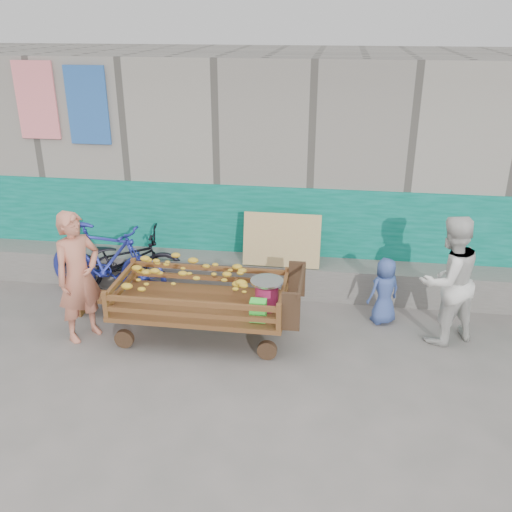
# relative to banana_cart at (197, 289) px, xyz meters

# --- Properties ---
(ground) EXTENTS (80.00, 80.00, 0.00)m
(ground) POSITION_rel_banana_cart_xyz_m (0.54, -1.04, -0.62)
(ground) COLOR #5E5B56
(ground) RESTS_ON ground
(building_wall) EXTENTS (12.00, 3.50, 3.00)m
(building_wall) POSITION_rel_banana_cart_xyz_m (0.54, 3.01, 0.85)
(building_wall) COLOR gray
(building_wall) RESTS_ON ground
(banana_cart) EXTENTS (2.15, 0.98, 0.92)m
(banana_cart) POSITION_rel_banana_cart_xyz_m (0.00, 0.00, 0.00)
(banana_cart) COLOR brown
(banana_cart) RESTS_ON ground
(bench) EXTENTS (1.02, 0.31, 0.25)m
(bench) POSITION_rel_banana_cart_xyz_m (-1.19, 0.36, -0.43)
(bench) COLOR brown
(bench) RESTS_ON ground
(vendor_man) EXTENTS (0.62, 0.67, 1.54)m
(vendor_man) POSITION_rel_banana_cart_xyz_m (-1.32, -0.19, 0.15)
(vendor_man) COLOR #C67359
(vendor_man) RESTS_ON ground
(woman) EXTENTS (0.93, 0.87, 1.52)m
(woman) POSITION_rel_banana_cart_xyz_m (2.80, 0.35, 0.14)
(woman) COLOR silver
(woman) RESTS_ON ground
(child) EXTENTS (0.49, 0.44, 0.84)m
(child) POSITION_rel_banana_cart_xyz_m (2.15, 0.66, -0.20)
(child) COLOR #3A5095
(child) RESTS_ON ground
(bicycle_dark) EXTENTS (1.76, 0.86, 0.88)m
(bicycle_dark) POSITION_rel_banana_cart_xyz_m (-1.29, 1.01, -0.18)
(bicycle_dark) COLOR black
(bicycle_dark) RESTS_ON ground
(bicycle_blue) EXTENTS (1.76, 0.75, 1.02)m
(bicycle_blue) POSITION_rel_banana_cart_xyz_m (-1.42, 0.83, -0.11)
(bicycle_blue) COLOR #26309C
(bicycle_blue) RESTS_ON ground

